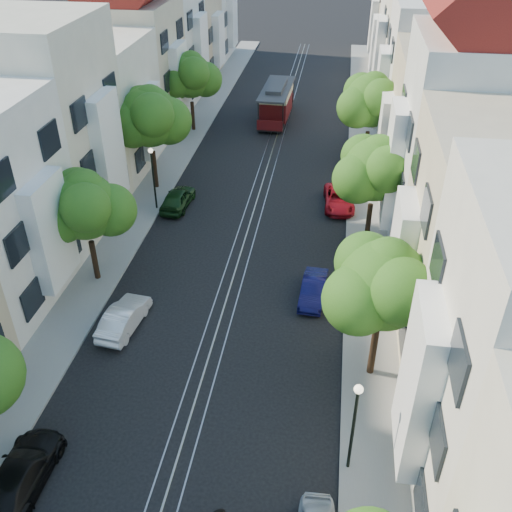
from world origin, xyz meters
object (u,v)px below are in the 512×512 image
at_px(tree_e_d, 372,102).
at_px(parked_car_e_mid, 313,289).
at_px(tree_w_b, 86,208).
at_px(tree_e_c, 376,171).
at_px(cable_car, 276,101).
at_px(lamp_east, 355,416).
at_px(tree_w_d, 191,77).
at_px(parked_car_w_near, 21,474).
at_px(tree_w_c, 150,118).
at_px(parked_car_w_mid, 124,317).
at_px(parked_car_e_far, 339,199).
at_px(tree_e_b, 384,287).
at_px(parked_car_w_far, 178,198).
at_px(lamp_west, 153,170).

distance_m(tree_e_d, parked_car_e_mid, 17.73).
bearing_deg(tree_w_b, tree_e_c, 22.62).
bearing_deg(tree_e_d, cable_car, 131.85).
height_order(tree_e_c, lamp_east, tree_e_c).
distance_m(tree_w_d, parked_car_w_near, 34.66).
bearing_deg(parked_car_e_mid, tree_w_c, 140.25).
xyz_separation_m(tree_w_b, parked_car_w_mid, (2.72, -3.57, -3.79)).
bearing_deg(tree_w_b, parked_car_e_far, 38.87).
relative_size(tree_e_b, parked_car_e_mid, 1.97).
xyz_separation_m(cable_car, parked_car_w_mid, (-3.92, -29.23, -1.11)).
bearing_deg(tree_e_d, parked_car_e_far, -104.82).
bearing_deg(parked_car_e_mid, tree_w_b, -176.03).
xyz_separation_m(lamp_east, parked_car_e_mid, (-1.90, 10.01, -2.29)).
distance_m(tree_e_c, parked_car_e_far, 6.06).
height_order(parked_car_e_far, parked_car_w_near, parked_car_w_near).
height_order(lamp_east, parked_car_w_far, lamp_east).
xyz_separation_m(tree_e_d, parked_car_w_far, (-12.25, -8.45, -4.22)).
bearing_deg(tree_w_b, parked_car_w_mid, -52.63).
distance_m(lamp_west, parked_car_e_far, 12.15).
distance_m(tree_w_d, parked_car_w_far, 14.18).
relative_size(cable_car, parked_car_e_mid, 2.25).
relative_size(cable_car, parked_car_w_far, 2.01).
height_order(tree_e_d, parked_car_w_far, tree_e_d).
xyz_separation_m(lamp_east, parked_car_w_mid, (-10.72, 6.41, -2.24)).
relative_size(tree_e_d, parked_car_e_far, 1.68).
relative_size(tree_e_d, parked_car_w_far, 1.80).
xyz_separation_m(lamp_east, parked_car_w_near, (-11.41, -2.39, -2.21)).
xyz_separation_m(tree_e_d, tree_w_d, (-14.40, 5.00, -0.27)).
distance_m(tree_w_b, parked_car_e_far, 16.61).
bearing_deg(tree_w_b, lamp_west, 84.03).
height_order(tree_e_b, tree_w_d, tree_e_b).
bearing_deg(parked_car_w_far, tree_w_b, 79.21).
bearing_deg(parked_car_w_far, tree_w_d, -77.62).
bearing_deg(lamp_west, tree_w_b, -95.97).
xyz_separation_m(tree_w_c, tree_w_d, (-0.00, 11.00, -0.47)).
height_order(tree_e_d, cable_car, tree_e_d).
xyz_separation_m(tree_e_c, lamp_east, (-0.96, -15.98, -1.75)).
relative_size(tree_w_d, parked_car_w_mid, 1.76).
relative_size(tree_e_c, tree_w_c, 0.92).
xyz_separation_m(tree_w_b, parked_car_w_far, (2.15, 8.55, -3.75)).
bearing_deg(cable_car, tree_w_d, -149.29).
distance_m(tree_e_c, lamp_east, 16.10).
distance_m(parked_car_e_far, parked_car_w_mid, 16.89).
height_order(tree_e_c, parked_car_e_far, tree_e_c).
bearing_deg(parked_car_e_far, lamp_west, -174.17).
xyz_separation_m(tree_e_b, lamp_west, (-13.56, 13.02, -1.89)).
bearing_deg(tree_w_d, tree_e_d, -19.15).
xyz_separation_m(tree_e_d, parked_car_w_mid, (-11.68, -20.57, -4.26)).
xyz_separation_m(tree_e_b, tree_w_d, (-14.40, 27.00, -0.13)).
relative_size(tree_e_b, parked_car_w_near, 1.54).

